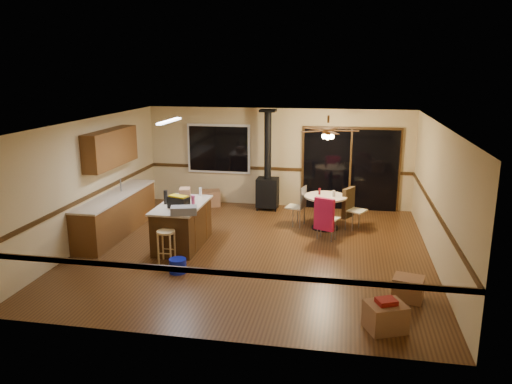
% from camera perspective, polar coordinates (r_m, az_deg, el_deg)
% --- Properties ---
extents(floor, '(7.00, 7.00, 0.00)m').
position_cam_1_polar(floor, '(10.25, -0.31, -6.65)').
color(floor, '#4A2C14').
rests_on(floor, ground).
extents(ceiling, '(7.00, 7.00, 0.00)m').
position_cam_1_polar(ceiling, '(9.64, -0.33, 7.96)').
color(ceiling, silver).
rests_on(ceiling, ground).
extents(wall_back, '(7.00, 0.00, 7.00)m').
position_cam_1_polar(wall_back, '(13.24, 2.51, 3.94)').
color(wall_back, tan).
rests_on(wall_back, ground).
extents(wall_front, '(7.00, 0.00, 7.00)m').
position_cam_1_polar(wall_front, '(6.60, -6.02, -6.64)').
color(wall_front, tan).
rests_on(wall_front, ground).
extents(wall_left, '(0.00, 7.00, 7.00)m').
position_cam_1_polar(wall_left, '(11.05, -18.46, 1.18)').
color(wall_left, tan).
rests_on(wall_left, ground).
extents(wall_right, '(0.00, 7.00, 7.00)m').
position_cam_1_polar(wall_right, '(9.85, 20.12, -0.47)').
color(wall_right, tan).
rests_on(wall_right, ground).
extents(chair_rail, '(7.00, 7.00, 0.08)m').
position_cam_1_polar(chair_rail, '(9.94, -0.31, -1.25)').
color(chair_rail, '#38230E').
rests_on(chair_rail, ground).
extents(window, '(1.72, 0.10, 1.32)m').
position_cam_1_polar(window, '(13.47, -4.29, 4.95)').
color(window, black).
rests_on(window, ground).
extents(sliding_door, '(2.52, 0.10, 2.10)m').
position_cam_1_polar(sliding_door, '(13.12, 10.72, 2.50)').
color(sliding_door, black).
rests_on(sliding_door, ground).
extents(lower_cabinets, '(0.60, 3.00, 0.86)m').
position_cam_1_polar(lower_cabinets, '(11.55, -15.64, -2.53)').
color(lower_cabinets, brown).
rests_on(lower_cabinets, ground).
extents(countertop, '(0.64, 3.04, 0.04)m').
position_cam_1_polar(countertop, '(11.43, -15.79, -0.37)').
color(countertop, beige).
rests_on(countertop, lower_cabinets).
extents(upper_cabinets, '(0.35, 2.00, 0.80)m').
position_cam_1_polar(upper_cabinets, '(11.46, -16.26, 4.85)').
color(upper_cabinets, brown).
rests_on(upper_cabinets, ground).
extents(kitchen_island, '(0.88, 1.68, 0.90)m').
position_cam_1_polar(kitchen_island, '(10.47, -8.42, -3.74)').
color(kitchen_island, '#3A220E').
rests_on(kitchen_island, ground).
extents(wood_stove, '(0.55, 0.50, 2.52)m').
position_cam_1_polar(wood_stove, '(12.95, 1.33, 1.14)').
color(wood_stove, black).
rests_on(wood_stove, ground).
extents(ceiling_fan, '(0.24, 0.24, 0.55)m').
position_cam_1_polar(ceiling_fan, '(11.21, 8.23, 6.68)').
color(ceiling_fan, brown).
rests_on(ceiling_fan, ceiling).
extents(fluorescent_strip, '(0.10, 1.20, 0.04)m').
position_cam_1_polar(fluorescent_strip, '(10.41, -9.89, 7.99)').
color(fluorescent_strip, white).
rests_on(fluorescent_strip, ceiling).
extents(toolbox_grey, '(0.55, 0.40, 0.15)m').
position_cam_1_polar(toolbox_grey, '(9.60, -8.26, -2.10)').
color(toolbox_grey, slate).
rests_on(toolbox_grey, kitchen_island).
extents(toolbox_black, '(0.47, 0.34, 0.23)m').
position_cam_1_polar(toolbox_black, '(10.02, -8.83, -1.20)').
color(toolbox_black, black).
rests_on(toolbox_black, kitchen_island).
extents(toolbox_yellow_lid, '(0.41, 0.30, 0.03)m').
position_cam_1_polar(toolbox_yellow_lid, '(9.99, -8.86, -0.48)').
color(toolbox_yellow_lid, gold).
rests_on(toolbox_yellow_lid, toolbox_black).
extents(box_on_island, '(0.29, 0.35, 0.20)m').
position_cam_1_polar(box_on_island, '(10.82, -8.13, -0.10)').
color(box_on_island, '#8D603F').
rests_on(box_on_island, kitchen_island).
extents(bottle_dark, '(0.09, 0.09, 0.29)m').
position_cam_1_polar(bottle_dark, '(10.37, -10.28, -0.58)').
color(bottle_dark, black).
rests_on(bottle_dark, kitchen_island).
extents(bottle_pink, '(0.09, 0.09, 0.22)m').
position_cam_1_polar(bottle_pink, '(10.11, -7.20, -1.02)').
color(bottle_pink, '#D84C8C').
rests_on(bottle_pink, kitchen_island).
extents(bottle_white, '(0.07, 0.07, 0.19)m').
position_cam_1_polar(bottle_white, '(10.91, -6.36, 0.01)').
color(bottle_white, white).
rests_on(bottle_white, kitchen_island).
extents(bar_stool, '(0.39, 0.39, 0.63)m').
position_cam_1_polar(bar_stool, '(9.68, -10.19, -6.16)').
color(bar_stool, '#D8B572').
rests_on(bar_stool, floor).
extents(blue_bucket, '(0.36, 0.36, 0.26)m').
position_cam_1_polar(blue_bucket, '(9.25, -8.93, -8.32)').
color(blue_bucket, '#0B18A7').
rests_on(blue_bucket, floor).
extents(dining_table, '(0.98, 0.98, 0.78)m').
position_cam_1_polar(dining_table, '(11.54, 7.94, -1.60)').
color(dining_table, black).
rests_on(dining_table, ground).
extents(glass_red, '(0.07, 0.07, 0.15)m').
position_cam_1_polar(glass_red, '(11.56, 7.27, 0.08)').
color(glass_red, '#590C14').
rests_on(glass_red, dining_table).
extents(glass_cream, '(0.08, 0.08, 0.15)m').
position_cam_1_polar(glass_cream, '(11.41, 8.88, -0.17)').
color(glass_cream, beige).
rests_on(glass_cream, dining_table).
extents(chair_left, '(0.48, 0.48, 0.51)m').
position_cam_1_polar(chair_left, '(11.64, 5.03, -1.11)').
color(chair_left, '#BDB58C').
rests_on(chair_left, ground).
extents(chair_near, '(0.57, 0.59, 0.70)m').
position_cam_1_polar(chair_near, '(10.69, 7.87, -2.52)').
color(chair_near, '#BDB58C').
rests_on(chair_near, ground).
extents(chair_right, '(0.60, 0.58, 0.70)m').
position_cam_1_polar(chair_right, '(11.65, 10.62, -1.25)').
color(chair_right, '#BDB58C').
rests_on(chair_right, ground).
extents(box_under_window, '(0.63, 0.57, 0.42)m').
position_cam_1_polar(box_under_window, '(13.45, -5.26, -0.70)').
color(box_under_window, '#8D603F').
rests_on(box_under_window, floor).
extents(box_corner_a, '(0.66, 0.62, 0.40)m').
position_cam_1_polar(box_corner_a, '(7.49, 14.57, -13.62)').
color(box_corner_a, '#8D603F').
rests_on(box_corner_a, floor).
extents(box_corner_b, '(0.55, 0.50, 0.38)m').
position_cam_1_polar(box_corner_b, '(8.48, 16.98, -10.49)').
color(box_corner_b, '#8D603F').
rests_on(box_corner_b, floor).
extents(box_small_red, '(0.33, 0.31, 0.07)m').
position_cam_1_polar(box_small_red, '(7.39, 14.68, -12.01)').
color(box_small_red, maroon).
rests_on(box_small_red, box_corner_a).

